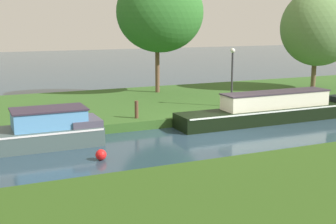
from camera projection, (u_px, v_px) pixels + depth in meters
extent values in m
plane|color=#263B4A|center=(214.00, 135.00, 18.90)|extent=(120.00, 120.00, 0.00)
cube|color=#315721|center=(152.00, 103.00, 25.13)|extent=(72.00, 10.00, 0.40)
cube|color=black|center=(271.00, 115.00, 21.41)|extent=(9.62, 1.52, 0.68)
cube|color=white|center=(271.00, 108.00, 21.35)|extent=(9.43, 1.55, 0.07)
cube|color=beige|center=(276.00, 100.00, 21.37)|extent=(5.46, 1.15, 0.69)
cube|color=#352D36|center=(276.00, 92.00, 21.30)|extent=(5.56, 1.21, 0.06)
cube|color=#3F5150|center=(39.00, 137.00, 17.14)|extent=(4.60, 1.98, 0.71)
cube|color=white|center=(39.00, 129.00, 17.08)|extent=(4.51, 2.01, 0.07)
cube|color=#5392C9|center=(49.00, 118.00, 17.16)|extent=(2.69, 1.50, 0.68)
cube|color=#302634|center=(49.00, 109.00, 17.09)|extent=(2.79, 1.58, 0.06)
cube|color=#464354|center=(84.00, 121.00, 17.73)|extent=(1.17, 1.66, 0.26)
cylinder|color=brown|center=(157.00, 64.00, 27.53)|extent=(0.26, 0.26, 3.53)
ellipsoid|color=#2D6928|center=(161.00, 12.00, 26.46)|extent=(5.32, 4.06, 4.71)
cylinder|color=brown|center=(314.00, 69.00, 28.98)|extent=(0.30, 0.30, 2.61)
ellipsoid|color=#5D8147|center=(320.00, 27.00, 28.22)|extent=(5.36, 3.87, 4.84)
cylinder|color=#333338|center=(232.00, 80.00, 22.90)|extent=(0.10, 0.10, 2.74)
sphere|color=white|center=(233.00, 50.00, 22.60)|extent=(0.24, 0.24, 0.24)
cylinder|color=brown|center=(137.00, 110.00, 20.26)|extent=(0.17, 0.17, 0.79)
sphere|color=red|center=(101.00, 155.00, 15.44)|extent=(0.38, 0.38, 0.38)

